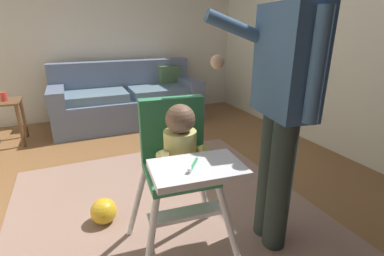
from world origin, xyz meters
TOP-DOWN VIEW (x-y plane):
  - ground at (0.00, 0.00)m, footprint 5.62×6.60m
  - wall_far at (0.00, 2.53)m, footprint 4.82×0.06m
  - wall_right at (2.04, 0.30)m, footprint 0.06×5.60m
  - area_rug at (-0.07, -0.48)m, footprint 2.19×2.74m
  - couch at (0.13, 2.01)m, footprint 2.01×0.86m
  - high_chair at (-0.11, -0.67)m, footprint 0.66×0.77m
  - adult_standing at (0.46, -0.77)m, footprint 0.51×0.55m
  - toy_ball at (-0.50, -0.18)m, footprint 0.18×0.18m
  - side_table at (-1.35, 1.78)m, footprint 0.40×0.40m
  - sippy_cup at (-1.31, 1.78)m, footprint 0.07×0.07m

SIDE VIEW (x-z plane):
  - ground at x=0.00m, z-range -0.10..0.00m
  - area_rug at x=-0.07m, z-range 0.00..0.01m
  - toy_ball at x=-0.50m, z-range 0.00..0.18m
  - couch at x=0.13m, z-range -0.10..0.76m
  - side_table at x=-1.35m, z-range 0.12..0.64m
  - sippy_cup at x=-1.31m, z-range 0.52..0.62m
  - high_chair at x=-0.11m, z-range 0.19..1.14m
  - adult_standing at x=0.46m, z-range 0.11..1.72m
  - wall_far at x=0.00m, z-range 0.00..2.76m
  - wall_right at x=2.04m, z-range 0.00..2.76m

